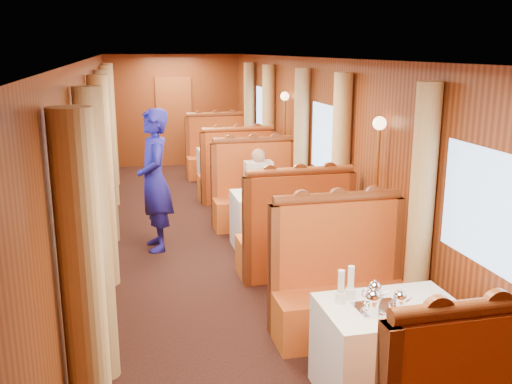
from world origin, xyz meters
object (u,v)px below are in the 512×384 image
object	(u,v)px
banquette_near_aft	(341,291)
rose_vase_mid	(272,181)
banquette_far_fwd	(237,177)
tea_tray	(378,308)
banquette_far_aft	(218,157)
fruit_plate	(441,306)
table_near	(389,351)
teapot_left	(372,306)
steward	(155,180)
teapot_back	(374,296)
passenger	(259,181)
rose_vase_far	(225,140)
table_far	(226,169)
banquette_mid_aft	(256,198)
banquette_mid_fwd	(295,241)
teapot_right	(399,305)
table_mid	(273,220)

from	to	relation	value
banquette_near_aft	rose_vase_mid	distance (m)	2.50
banquette_far_fwd	tea_tray	distance (m)	6.03
banquette_far_aft	fruit_plate	bearing A→B (deg)	-87.68
table_near	teapot_left	size ratio (longest dim) A/B	5.67
table_near	banquette_far_aft	size ratio (longest dim) A/B	0.78
banquette_far_aft	steward	bearing A→B (deg)	-109.90
teapot_back	passenger	world-z (taller)	passenger
banquette_near_aft	teapot_left	distance (m)	1.22
fruit_plate	rose_vase_far	xyz separation A→B (m)	(-0.34, 7.14, 0.16)
rose_vase_far	banquette_far_aft	bearing A→B (deg)	89.16
table_far	banquette_mid_aft	bearing A→B (deg)	-90.00
banquette_mid_fwd	rose_vase_mid	world-z (taller)	banquette_mid_fwd
banquette_far_fwd	table_near	bearing A→B (deg)	-90.00
banquette_near_aft	banquette_far_aft	world-z (taller)	same
table_far	steward	bearing A→B (deg)	-115.49
banquette_near_aft	passenger	size ratio (longest dim) A/B	1.76
banquette_mid_fwd	rose_vase_far	size ratio (longest dim) A/B	3.72
teapot_left	fruit_plate	size ratio (longest dim) A/B	0.91
banquette_near_aft	passenger	bearing A→B (deg)	90.00
rose_vase_mid	passenger	distance (m)	0.86
banquette_far_fwd	teapot_back	xyz separation A→B (m)	(-0.13, -5.94, 0.40)
tea_tray	banquette_far_aft	bearing A→B (deg)	89.09
table_near	banquette_mid_aft	bearing A→B (deg)	90.00
banquette_far_fwd	rose_vase_far	bearing A→B (deg)	90.83
table_near	teapot_left	xyz separation A→B (m)	(-0.22, -0.12, 0.45)
teapot_left	fruit_plate	xyz separation A→B (m)	(0.55, -0.01, -0.06)
table_near	rose_vase_far	bearing A→B (deg)	90.12
banquette_near_aft	banquette_far_fwd	bearing A→B (deg)	90.00
rose_vase_mid	steward	xyz separation A→B (m)	(-1.51, 0.33, 0.01)
fruit_plate	rose_vase_mid	distance (m)	3.62
rose_vase_far	steward	bearing A→B (deg)	-115.23
banquette_mid_aft	passenger	distance (m)	0.38
banquette_near_aft	passenger	xyz separation A→B (m)	(-0.00, 3.29, 0.32)
fruit_plate	rose_vase_far	size ratio (longest dim) A/B	0.56
tea_tray	teapot_right	world-z (taller)	teapot_right
teapot_back	steward	xyz separation A→B (m)	(-1.40, 3.75, 0.12)
steward	banquette_mid_fwd	bearing A→B (deg)	43.88
tea_tray	teapot_back	size ratio (longest dim) A/B	1.96
table_far	rose_vase_far	world-z (taller)	rose_vase_far
banquette_near_aft	teapot_left	bearing A→B (deg)	-100.84
table_far	banquette_far_fwd	distance (m)	1.02
banquette_far_fwd	passenger	size ratio (longest dim) A/B	1.76
banquette_far_fwd	banquette_mid_fwd	bearing A→B (deg)	-90.00
table_near	banquette_far_fwd	bearing A→B (deg)	90.00
table_near	passenger	size ratio (longest dim) A/B	1.38
banquette_far_aft	rose_vase_mid	distance (m)	4.58
table_mid	banquette_mid_fwd	size ratio (longest dim) A/B	0.78
banquette_mid_fwd	teapot_left	xyz separation A→B (m)	(-0.22, -2.61, 0.40)
passenger	table_far	bearing A→B (deg)	90.00
tea_tray	passenger	world-z (taller)	passenger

